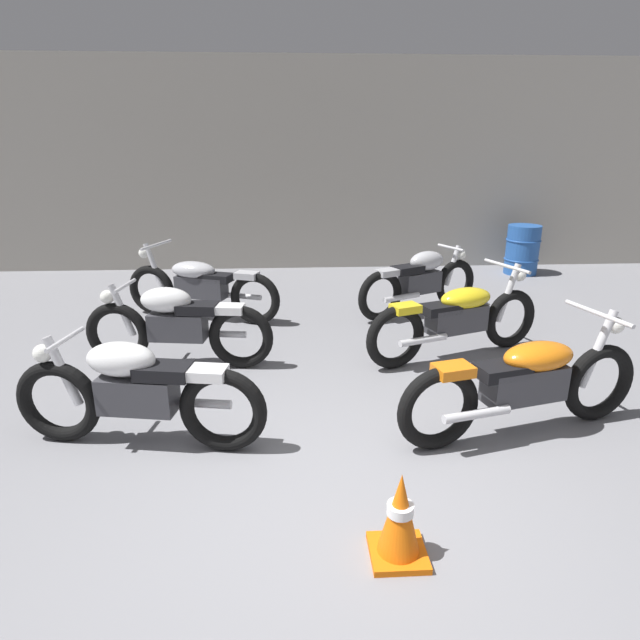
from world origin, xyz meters
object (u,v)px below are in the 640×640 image
Objects in this scene: motorcycle_left_row_0 at (137,391)px; motorcycle_right_row_2 at (420,280)px; oil_drum at (522,250)px; traffic_cone at (400,518)px; motorcycle_right_row_1 at (458,317)px; motorcycle_left_row_1 at (177,324)px; motorcycle_left_row_2 at (200,285)px; motorcycle_right_row_0 at (526,381)px.

motorcycle_left_row_0 is 1.09× the size of motorcycle_right_row_2.
traffic_cone is at bearing -117.81° from oil_drum.
traffic_cone is at bearing -112.47° from motorcycle_right_row_1.
motorcycle_right_row_2 is (2.91, 3.17, 0.00)m from motorcycle_left_row_0.
motorcycle_left_row_1 is at bearing 121.91° from traffic_cone.
motorcycle_left_row_2 is 2.45× the size of oil_drum.
motorcycle_left_row_0 is 1.00× the size of motorcycle_left_row_1.
motorcycle_left_row_0 is at bearing -89.98° from motorcycle_left_row_1.
motorcycle_left_row_2 is at bearing 134.21° from motorcycle_right_row_0.
motorcycle_left_row_2 reaches higher than traffic_cone.
motorcycle_right_row_0 is at bearing -45.79° from motorcycle_left_row_2.
motorcycle_left_row_0 is at bearing -134.48° from oil_drum.
motorcycle_left_row_1 is at bearing 90.02° from motorcycle_left_row_0.
motorcycle_right_row_2 is 2.13× the size of oil_drum.
motorcycle_right_row_0 is 5.77m from oil_drum.
oil_drum is (2.32, 2.16, -0.03)m from motorcycle_right_row_2.
motorcycle_left_row_0 is 0.92× the size of motorcycle_right_row_0.
motorcycle_left_row_1 is 3.64× the size of traffic_cone.
motorcycle_left_row_1 is (-0.00, 1.54, 0.00)m from motorcycle_left_row_0.
motorcycle_left_row_2 is at bearing -178.56° from motorcycle_right_row_2.
motorcycle_left_row_0 is 7.47m from oil_drum.
motorcycle_left_row_1 is 1.56m from motorcycle_left_row_2.
motorcycle_right_row_1 is 3.84× the size of traffic_cone.
traffic_cone is at bearing -104.65° from motorcycle_right_row_2.
motorcycle_left_row_1 is at bearing -90.01° from motorcycle_left_row_2.
motorcycle_left_row_2 is 1.15× the size of motorcycle_right_row_2.
motorcycle_right_row_1 is at bearing -26.70° from motorcycle_left_row_2.
motorcycle_right_row_0 reaches higher than oil_drum.
motorcycle_left_row_0 and motorcycle_left_row_1 have the same top height.
motorcycle_right_row_0 is at bearing -27.00° from motorcycle_left_row_1.
motorcycle_left_row_1 is at bearing -150.79° from motorcycle_right_row_2.
motorcycle_right_row_2 is (2.91, 0.07, 0.01)m from motorcycle_left_row_2.
motorcycle_right_row_2 is (2.91, 1.63, 0.00)m from motorcycle_left_row_1.
motorcycle_right_row_1 is 4.36m from oil_drum.
motorcycle_right_row_1 is 1.56m from motorcycle_right_row_2.
oil_drum is at bearing 45.52° from motorcycle_left_row_0.
oil_drum is 1.57× the size of traffic_cone.
motorcycle_left_row_2 is 3.30m from motorcycle_right_row_1.
motorcycle_right_row_0 is 1.80m from traffic_cone.
motorcycle_right_row_1 is at bearing -88.79° from motorcycle_right_row_2.
traffic_cone is at bearing -134.17° from motorcycle_right_row_0.
motorcycle_right_row_2 reaches higher than oil_drum.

